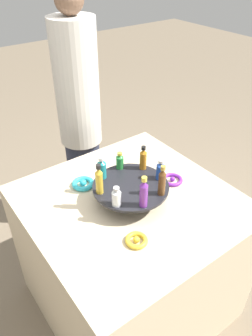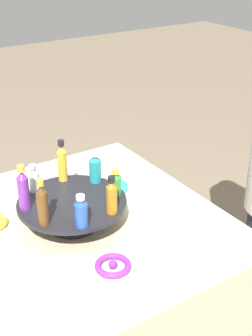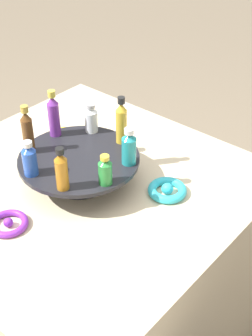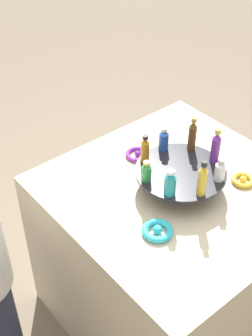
# 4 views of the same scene
# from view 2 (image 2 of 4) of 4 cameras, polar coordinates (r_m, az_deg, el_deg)

# --- Properties ---
(party_table) EXTENTS (0.95, 0.95, 0.80)m
(party_table) POSITION_cam_2_polar(r_m,az_deg,el_deg) (1.81, -5.76, -17.33)
(party_table) COLOR beige
(party_table) RESTS_ON ground_plane
(display_stand) EXTENTS (0.35, 0.35, 0.09)m
(display_stand) POSITION_cam_2_polar(r_m,az_deg,el_deg) (1.52, -6.57, -4.81)
(display_stand) COLOR black
(display_stand) RESTS_ON party_table
(bottle_gold) EXTENTS (0.03, 0.03, 0.15)m
(bottle_gold) POSITION_cam_2_polar(r_m,az_deg,el_deg) (1.60, -7.79, 0.73)
(bottle_gold) COLOR gold
(bottle_gold) RESTS_ON display_stand
(bottle_clear) EXTENTS (0.04, 0.04, 0.09)m
(bottle_clear) POSITION_cam_2_polar(r_m,az_deg,el_deg) (1.57, -11.18, -1.30)
(bottle_clear) COLOR silver
(bottle_clear) RESTS_ON display_stand
(bottle_purple) EXTENTS (0.04, 0.04, 0.15)m
(bottle_purple) POSITION_cam_2_polar(r_m,az_deg,el_deg) (1.46, -12.42, -2.52)
(bottle_purple) COLOR #702D93
(bottle_purple) RESTS_ON display_stand
(bottle_brown) EXTENTS (0.03, 0.03, 0.15)m
(bottle_brown) POSITION_cam_2_polar(r_m,az_deg,el_deg) (1.37, -10.17, -4.33)
(bottle_brown) COLOR brown
(bottle_brown) RESTS_ON display_stand
(bottle_blue) EXTENTS (0.04, 0.04, 0.10)m
(bottle_blue) POSITION_cam_2_polar(r_m,az_deg,el_deg) (1.36, -5.49, -5.37)
(bottle_blue) COLOR #234CAD
(bottle_blue) RESTS_ON display_stand
(bottle_amber) EXTENTS (0.03, 0.03, 0.12)m
(bottle_amber) POSITION_cam_2_polar(r_m,az_deg,el_deg) (1.41, -1.76, -3.47)
(bottle_amber) COLOR #AD6B19
(bottle_amber) RESTS_ON display_stand
(bottle_green) EXTENTS (0.04, 0.04, 0.09)m
(bottle_green) POSITION_cam_2_polar(r_m,az_deg,el_deg) (1.52, -1.25, -1.86)
(bottle_green) COLOR #288438
(bottle_green) RESTS_ON display_stand
(bottle_teal) EXTENTS (0.04, 0.04, 0.11)m
(bottle_teal) POSITION_cam_2_polar(r_m,az_deg,el_deg) (1.59, -3.79, 0.01)
(bottle_teal) COLOR teal
(bottle_teal) RESTS_ON display_stand
(ribbon_bow_purple) EXTENTS (0.11, 0.11, 0.03)m
(ribbon_bow_purple) POSITION_cam_2_polar(r_m,az_deg,el_deg) (1.36, -1.60, -11.81)
(ribbon_bow_purple) COLOR purple
(ribbon_bow_purple) RESTS_ON party_table
(ribbon_bow_teal) EXTENTS (0.11, 0.11, 0.03)m
(ribbon_bow_teal) POSITION_cam_2_polar(r_m,az_deg,el_deg) (1.74, -1.62, -2.27)
(ribbon_bow_teal) COLOR #2DB7CC
(ribbon_bow_teal) RESTS_ON party_table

